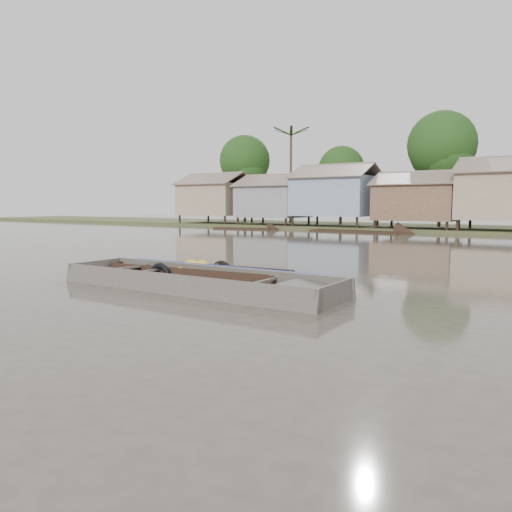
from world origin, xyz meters
The scene contains 3 objects.
ground centered at (0.00, 0.00, 0.00)m, with size 120.00×120.00×0.00m, color #453D35.
banana_boat centered at (-2.34, 1.69, 0.15)m, with size 5.50×1.69×0.75m.
viewer_boat centered at (-1.28, 0.52, 0.06)m, with size 7.61×2.06×0.61m.
Camera 1 is at (6.58, -8.90, 2.10)m, focal length 35.00 mm.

